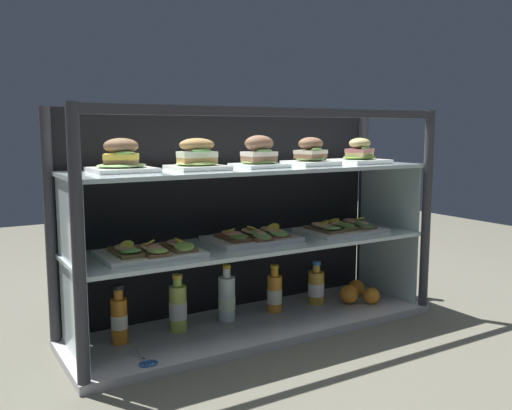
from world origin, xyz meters
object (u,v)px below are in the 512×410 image
(plated_roll_sandwich_mid_right, at_px, (259,155))
(orange_fruit_near_left_post, at_px, (371,296))
(open_sandwich_tray_mid_left, at_px, (341,227))
(juice_bottle_front_middle, at_px, (227,298))
(juice_bottle_front_right_end, at_px, (275,293))
(juice_bottle_front_second, at_px, (178,308))
(plated_roll_sandwich_far_right, at_px, (197,158))
(plated_roll_sandwich_far_left, at_px, (311,154))
(open_sandwich_tray_right_of_center, at_px, (253,236))
(juice_bottle_tucked_behind, at_px, (119,319))
(orange_fruit_beside_bottles, at_px, (356,288))
(open_sandwich_tray_mid_right, at_px, (151,251))
(orange_fruit_rolled_forward, at_px, (349,294))
(juice_bottle_near_post, at_px, (316,287))
(plated_roll_sandwich_center, at_px, (360,154))
(plated_roll_sandwich_right_of_center, at_px, (121,160))
(kitchen_scissors, at_px, (146,361))

(plated_roll_sandwich_mid_right, xyz_separation_m, orange_fruit_near_left_post, (0.53, -0.06, -0.62))
(open_sandwich_tray_mid_left, relative_size, juice_bottle_front_middle, 1.52)
(juice_bottle_front_right_end, distance_m, orange_fruit_near_left_post, 0.44)
(juice_bottle_front_second, bearing_deg, plated_roll_sandwich_mid_right, -12.80)
(plated_roll_sandwich_far_right, distance_m, plated_roll_sandwich_far_left, 0.49)
(plated_roll_sandwich_far_left, relative_size, juice_bottle_front_middle, 0.80)
(open_sandwich_tray_right_of_center, xyz_separation_m, juice_bottle_tucked_behind, (-0.53, 0.04, -0.25))
(open_sandwich_tray_mid_left, height_order, orange_fruit_beside_bottles, open_sandwich_tray_mid_left)
(plated_roll_sandwich_mid_right, distance_m, juice_bottle_front_second, 0.65)
(open_sandwich_tray_mid_right, bearing_deg, plated_roll_sandwich_far_right, 7.32)
(juice_bottle_front_second, bearing_deg, orange_fruit_near_left_post, -8.91)
(orange_fruit_rolled_forward, bearing_deg, juice_bottle_front_middle, 170.89)
(plated_roll_sandwich_far_right, relative_size, open_sandwich_tray_right_of_center, 0.56)
(open_sandwich_tray_right_of_center, xyz_separation_m, orange_fruit_beside_bottles, (0.57, 0.03, -0.30))
(plated_roll_sandwich_mid_right, xyz_separation_m, juice_bottle_front_middle, (-0.10, 0.08, -0.57))
(open_sandwich_tray_right_of_center, bearing_deg, open_sandwich_tray_mid_right, -174.53)
(juice_bottle_near_post, height_order, orange_fruit_rolled_forward, juice_bottle_near_post)
(juice_bottle_front_second, relative_size, juice_bottle_front_right_end, 1.10)
(open_sandwich_tray_mid_left, height_order, orange_fruit_rolled_forward, open_sandwich_tray_mid_left)
(plated_roll_sandwich_mid_right, height_order, orange_fruit_rolled_forward, plated_roll_sandwich_mid_right)
(open_sandwich_tray_mid_right, relative_size, orange_fruit_beside_bottles, 4.57)
(juice_bottle_front_second, bearing_deg, open_sandwich_tray_mid_right, -146.14)
(juice_bottle_near_post, bearing_deg, juice_bottle_front_second, 179.54)
(orange_fruit_beside_bottles, bearing_deg, juice_bottle_near_post, 177.52)
(juice_bottle_front_second, height_order, orange_fruit_near_left_post, juice_bottle_front_second)
(juice_bottle_front_middle, bearing_deg, plated_roll_sandwich_center, -9.01)
(plated_roll_sandwich_center, height_order, open_sandwich_tray_mid_right, plated_roll_sandwich_center)
(open_sandwich_tray_right_of_center, xyz_separation_m, juice_bottle_front_second, (-0.30, 0.05, -0.25))
(plated_roll_sandwich_right_of_center, distance_m, plated_roll_sandwich_center, 1.01)
(plated_roll_sandwich_right_of_center, height_order, plated_roll_sandwich_far_right, plated_roll_sandwich_right_of_center)
(juice_bottle_tucked_behind, distance_m, orange_fruit_near_left_post, 1.08)
(plated_roll_sandwich_mid_right, relative_size, juice_bottle_front_second, 0.82)
(plated_roll_sandwich_right_of_center, bearing_deg, juice_bottle_front_second, 6.30)
(open_sandwich_tray_mid_left, distance_m, orange_fruit_rolled_forward, 0.30)
(open_sandwich_tray_mid_right, distance_m, open_sandwich_tray_mid_left, 0.86)
(plated_roll_sandwich_right_of_center, distance_m, kitchen_scissors, 0.67)
(plated_roll_sandwich_center, xyz_separation_m, juice_bottle_near_post, (-0.16, 0.08, -0.57))
(plated_roll_sandwich_right_of_center, xyz_separation_m, open_sandwich_tray_mid_left, (0.93, -0.04, -0.31))
(plated_roll_sandwich_far_left, distance_m, juice_bottle_near_post, 0.59)
(plated_roll_sandwich_center, relative_size, juice_bottle_front_middle, 0.89)
(plated_roll_sandwich_mid_right, xyz_separation_m, open_sandwich_tray_right_of_center, (-0.01, 0.02, -0.32))
(plated_roll_sandwich_center, xyz_separation_m, juice_bottle_front_second, (-0.80, 0.08, -0.56))
(plated_roll_sandwich_far_right, distance_m, orange_fruit_beside_bottles, 1.01)
(plated_roll_sandwich_far_right, bearing_deg, juice_bottle_near_post, 5.69)
(open_sandwich_tray_mid_right, bearing_deg, plated_roll_sandwich_right_of_center, 138.44)
(plated_roll_sandwich_mid_right, distance_m, orange_fruit_beside_bottles, 0.83)
(open_sandwich_tray_right_of_center, distance_m, kitchen_scissors, 0.63)
(plated_roll_sandwich_far_right, distance_m, juice_bottle_tucked_behind, 0.63)
(juice_bottle_front_right_end, relative_size, orange_fruit_beside_bottles, 2.64)
(open_sandwich_tray_mid_left, bearing_deg, kitchen_scissors, -170.78)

